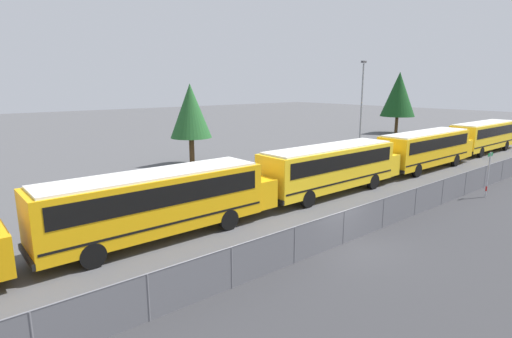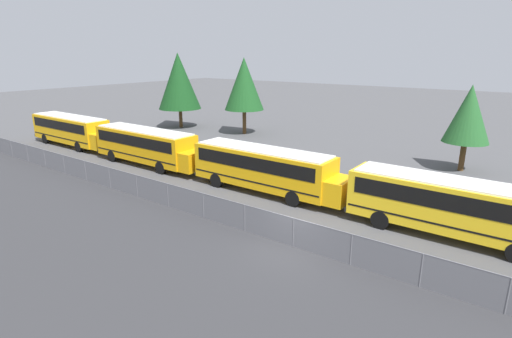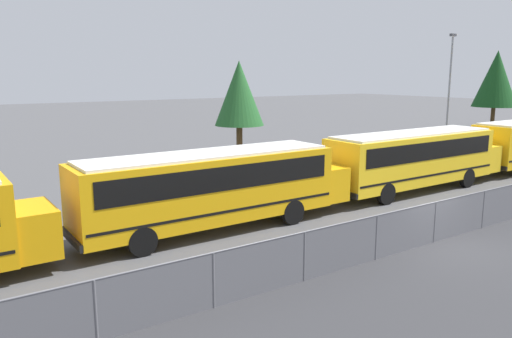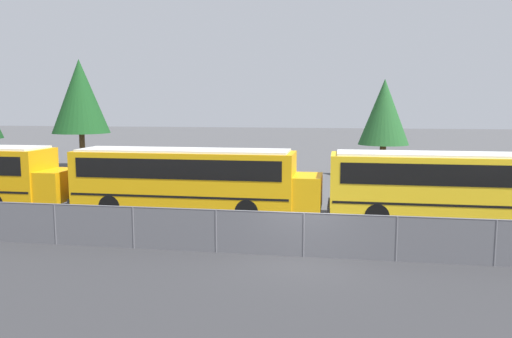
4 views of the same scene
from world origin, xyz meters
The scene contains 7 objects.
ground_plane centered at (0.00, 0.00, 0.00)m, with size 200.00×200.00×0.00m, color #4C4C4F.
road_strip centered at (0.00, -6.00, 0.00)m, with size 118.62×12.00×0.01m.
fence centered at (0.00, 0.00, 0.78)m, with size 84.69×0.07×1.53m.
school_bus_2 centered at (-5.73, 5.75, 1.84)m, with size 11.61×2.51×3.07m.
school_bus_3 centered at (6.16, 5.74, 1.84)m, with size 11.61×2.51×3.07m.
tree_0 centered at (-19.62, 21.34, 5.81)m, with size 4.56×4.56×8.79m.
tree_1 centered at (4.13, 19.54, 4.62)m, with size 3.51×3.51×6.92m.
Camera 4 is at (1.14, -16.34, 5.05)m, focal length 35.00 mm.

